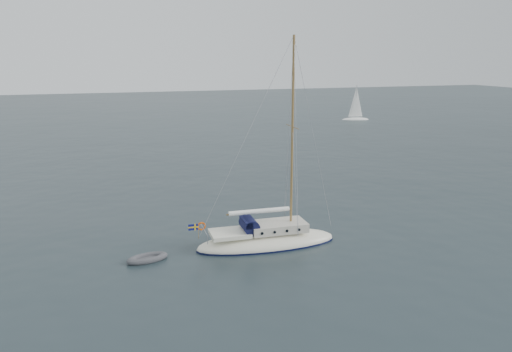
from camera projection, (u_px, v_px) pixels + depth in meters
name	position (u px, v px, depth m)	size (l,w,h in m)	color
ground	(245.00, 249.00, 33.16)	(300.00, 300.00, 0.00)	black
sailboat	(267.00, 230.00, 33.59)	(10.13, 3.03, 14.43)	white
dinghy	(147.00, 258.00, 31.21)	(2.64, 1.19, 0.38)	#45464A
distant_yacht_b	(356.00, 104.00, 98.43)	(5.47, 2.92, 7.25)	white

